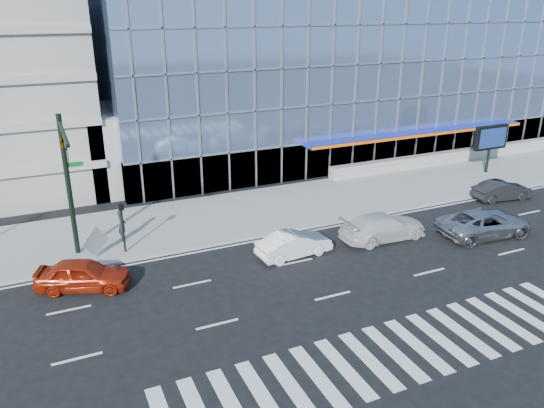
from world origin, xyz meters
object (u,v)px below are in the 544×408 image
Objects in this scene: marquee_sign at (491,138)px; white_sedan at (294,244)px; ped_signal_post at (122,220)px; traffic_signal at (66,157)px; white_suv at (383,227)px; pedestrian at (122,225)px; tilted_panel at (96,242)px; dark_sedan at (502,191)px; red_sedan at (83,275)px; silver_suv at (485,223)px.

white_sedan is (-21.76, -7.23, -2.34)m from marquee_sign.
white_sedan is at bearing -25.59° from ped_signal_post.
white_suv is (17.23, -3.94, -5.36)m from traffic_signal.
pedestrian is (0.18, 1.71, -1.03)m from ped_signal_post.
ped_signal_post is 15.41m from white_suv.
marquee_sign is 2.08× the size of pedestrian.
marquee_sign is 32.26m from tilted_panel.
dark_sedan is (29.23, -1.82, -5.45)m from traffic_signal.
ped_signal_post reaches higher than white_sedan.
ped_signal_post reaches higher than red_sedan.
traffic_signal is at bearing -171.48° from ped_signal_post.
dark_sedan is 0.94× the size of red_sedan.
white_suv is 12.19m from dark_sedan.
pedestrian is at bearing -8.66° from red_sedan.
ped_signal_post is 9.79m from white_sedan.
marquee_sign reaches higher than ped_signal_post.
silver_suv is at bearing -106.19° from white_sedan.
white_suv is at bearing -112.36° from pedestrian.
traffic_signal is at bearing 127.95° from pedestrian.
tilted_panel is (1.03, 3.20, 0.28)m from red_sedan.
tilted_panel is at bearing 93.41° from dark_sedan.
red_sedan is at bearing -129.45° from ped_signal_post.
red_sedan is at bearing 99.81° from dark_sedan.
traffic_signal is at bearing 76.91° from white_suv.
silver_suv is (23.23, -6.15, -5.34)m from traffic_signal.
red_sedan is (-0.09, -2.77, -5.38)m from traffic_signal.
traffic_signal reaches higher than ped_signal_post.
traffic_signal is 4.75m from ped_signal_post.
tilted_panel is at bearing 3.20° from red_sedan.
white_sedan is 11.13m from tilted_panel.
silver_suv is (-9.76, -9.57, -2.24)m from marquee_sign.
ped_signal_post reaches higher than pedestrian.
ped_signal_post reaches higher than dark_sedan.
tilted_panel is at bearing 62.46° from white_sedan.
red_sedan is (-23.32, 3.38, -0.04)m from silver_suv.
pedestrian is (-26.55, 3.91, 0.39)m from dark_sedan.
marquee_sign reaches higher than white_sedan.
white_sedan is at bearing 88.55° from white_suv.
marquee_sign reaches higher than dark_sedan.
silver_suv reaches higher than white_sedan.
ped_signal_post is 26.86m from dark_sedan.
traffic_signal is 2.67× the size of ped_signal_post.
tilted_panel is at bearing 24.56° from traffic_signal.
traffic_signal is 1.83× the size of dark_sedan.
pedestrian is 1.48× the size of tilted_panel.
traffic_signal is 6.05m from red_sedan.
traffic_signal reaches higher than marquee_sign.
traffic_signal reaches higher than pedestrian.
white_sedan reaches higher than dark_sedan.
white_suv is at bearing -72.83° from red_sedan.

